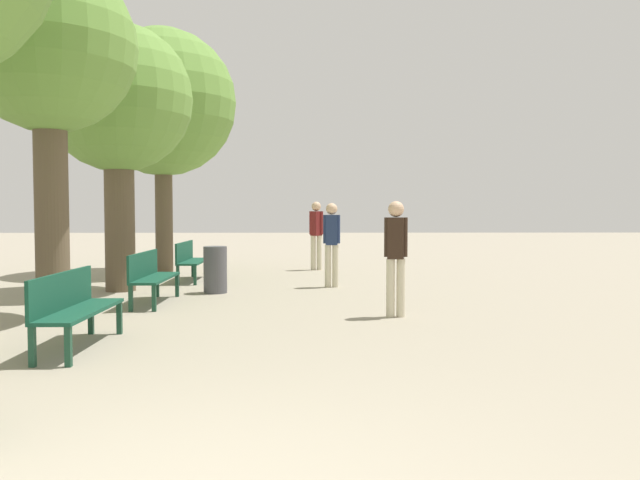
{
  "coord_description": "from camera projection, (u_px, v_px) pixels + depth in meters",
  "views": [
    {
      "loc": [
        0.83,
        -2.89,
        1.54
      ],
      "look_at": [
        0.96,
        5.38,
        1.15
      ],
      "focal_mm": 35.0,
      "sensor_mm": 36.0,
      "label": 1
    }
  ],
  "objects": [
    {
      "name": "pedestrian_far",
      "position": [
        396.0,
        251.0,
        8.96
      ],
      "size": [
        0.34,
        0.24,
        1.67
      ],
      "color": "beige",
      "rests_on": "ground_plane"
    },
    {
      "name": "bench_row_3",
      "position": [
        190.0,
        258.0,
        13.6
      ],
      "size": [
        0.44,
        1.72,
        0.85
      ],
      "color": "#144733",
      "rests_on": "ground_plane"
    },
    {
      "name": "tree_row_2",
      "position": [
        118.0,
        102.0,
        11.76
      ],
      "size": [
        2.79,
        2.79,
        5.06
      ],
      "color": "brown",
      "rests_on": "ground_plane"
    },
    {
      "name": "tree_row_3",
      "position": [
        163.0,
        104.0,
        15.31
      ],
      "size": [
        3.6,
        3.6,
        5.99
      ],
      "color": "brown",
      "rests_on": "ground_plane"
    },
    {
      "name": "bench_row_2",
      "position": [
        150.0,
        273.0,
        10.26
      ],
      "size": [
        0.44,
        1.72,
        0.85
      ],
      "color": "#144733",
      "rests_on": "ground_plane"
    },
    {
      "name": "pedestrian_mid",
      "position": [
        332.0,
        239.0,
        12.46
      ],
      "size": [
        0.34,
        0.23,
        1.68
      ],
      "color": "beige",
      "rests_on": "ground_plane"
    },
    {
      "name": "trash_bin",
      "position": [
        215.0,
        270.0,
        11.6
      ],
      "size": [
        0.43,
        0.43,
        0.87
      ],
      "color": "#4C4C51",
      "rests_on": "ground_plane"
    },
    {
      "name": "tree_row_1",
      "position": [
        48.0,
        52.0,
        8.64
      ],
      "size": [
        2.42,
        2.42,
        5.04
      ],
      "color": "brown",
      "rests_on": "ground_plane"
    },
    {
      "name": "bench_row_1",
      "position": [
        72.0,
        304.0,
        6.91
      ],
      "size": [
        0.44,
        1.72,
        0.85
      ],
      "color": "#144733",
      "rests_on": "ground_plane"
    },
    {
      "name": "pedestrian_near",
      "position": [
        316.0,
        231.0,
        16.06
      ],
      "size": [
        0.36,
        0.31,
        1.76
      ],
      "color": "beige",
      "rests_on": "ground_plane"
    }
  ]
}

